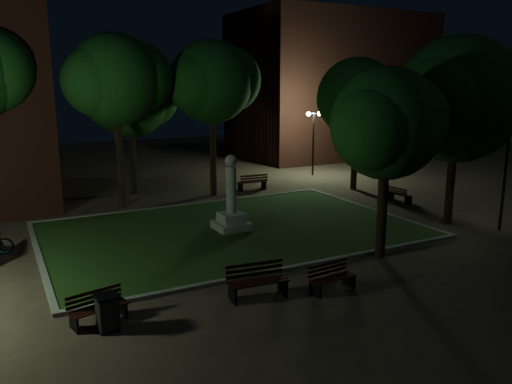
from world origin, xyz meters
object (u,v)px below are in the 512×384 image
at_px(bench_right_side, 399,195).
at_px(trash_bin, 108,312).
at_px(monument, 231,209).
at_px(bench_far_side, 253,182).
at_px(bench_near_right, 331,278).
at_px(bench_near_left, 257,282).
at_px(bench_west_near, 98,308).

distance_m(bench_right_side, trash_bin, 18.19).
bearing_deg(monument, bench_far_side, 56.50).
height_order(monument, bench_near_right, monument).
relative_size(monument, bench_right_side, 2.15).
relative_size(bench_near_left, bench_far_side, 1.05).
xyz_separation_m(bench_right_side, trash_bin, (-16.66, -7.29, 0.10)).
xyz_separation_m(bench_near_left, bench_right_side, (12.36, 7.24, -0.08)).
bearing_deg(trash_bin, bench_right_side, 23.62).
bearing_deg(bench_near_left, bench_near_right, -10.33).
bearing_deg(bench_far_side, trash_bin, 53.25).
bearing_deg(bench_right_side, trash_bin, 112.23).
height_order(bench_west_near, bench_far_side, bench_far_side).
height_order(bench_near_right, bench_west_near, bench_near_right).
distance_m(monument, bench_west_near, 8.97).
bearing_deg(bench_near_right, bench_far_side, 66.66).
bearing_deg(trash_bin, bench_near_right, -5.33).
relative_size(bench_near_right, bench_right_side, 1.06).
distance_m(monument, bench_near_left, 6.88).
bearing_deg(bench_near_right, bench_right_side, 32.79).
height_order(monument, bench_right_side, monument).
height_order(bench_right_side, trash_bin, trash_bin).
bearing_deg(monument, trash_bin, -134.84).
relative_size(bench_near_right, bench_west_near, 0.99).
bearing_deg(bench_near_left, bench_right_side, 36.65).
relative_size(bench_west_near, bench_right_side, 1.07).
distance_m(monument, bench_right_side, 10.19).
xyz_separation_m(bench_west_near, bench_far_side, (11.35, 13.08, 0.06)).
xyz_separation_m(bench_west_near, trash_bin, (0.14, -0.56, 0.09)).
distance_m(monument, trash_bin, 9.25).
distance_m(bench_far_side, trash_bin, 17.65).
bearing_deg(bench_right_side, bench_far_side, 39.29).
bearing_deg(bench_west_near, trash_bin, -88.76).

